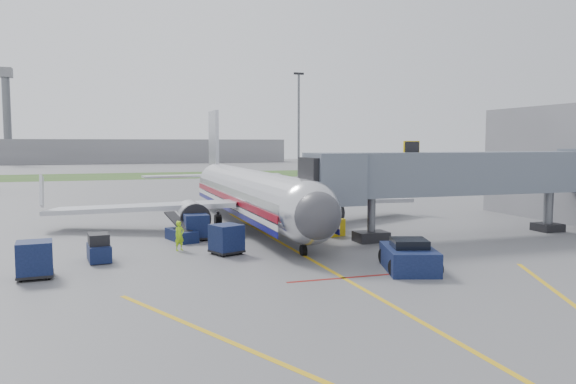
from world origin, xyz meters
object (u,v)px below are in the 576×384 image
object	(u,v)px
baggage_tug	(99,249)
belt_loader	(181,234)
ramp_worker	(179,236)
pushback_tug	(409,257)
airliner	(249,193)

from	to	relation	value
baggage_tug	belt_loader	distance (m)	7.56
belt_loader	ramp_worker	world-z (taller)	ramp_worker
ramp_worker	belt_loader	bearing A→B (deg)	51.55
belt_loader	ramp_worker	bearing A→B (deg)	-99.07
pushback_tug	belt_loader	size ratio (longest dim) A/B	1.19
baggage_tug	belt_loader	bearing A→B (deg)	44.84
pushback_tug	ramp_worker	bearing A→B (deg)	139.38
pushback_tug	baggage_tug	bearing A→B (deg)	154.27
airliner	baggage_tug	bearing A→B (deg)	-136.28
airliner	belt_loader	xyz separation A→B (m)	(-6.34, -5.86, -2.19)
airliner	belt_loader	bearing A→B (deg)	-137.25
baggage_tug	belt_loader	size ratio (longest dim) A/B	0.62
airliner	baggage_tug	xyz separation A→B (m)	(-11.70, -11.19, -1.94)
pushback_tug	belt_loader	distance (m)	16.52
belt_loader	ramp_worker	size ratio (longest dim) A/B	2.06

